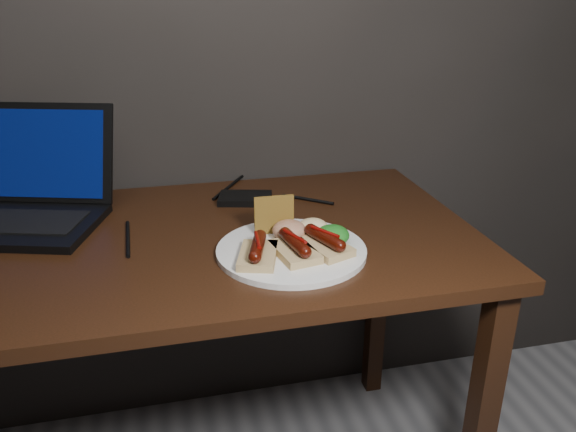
# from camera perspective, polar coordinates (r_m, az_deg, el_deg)

# --- Properties ---
(desk) EXTENTS (1.40, 0.70, 0.75)m
(desk) POSITION_cam_1_polar(r_m,az_deg,el_deg) (1.28, -12.90, -5.97)
(desk) COLOR #35190D
(desk) RESTS_ON ground
(laptop) EXTENTS (0.49, 0.43, 0.25)m
(laptop) POSITION_cam_1_polar(r_m,az_deg,el_deg) (1.44, -26.10, 1.80)
(laptop) COLOR black
(laptop) RESTS_ON desk
(hard_drive) EXTENTS (0.15, 0.11, 0.02)m
(hard_drive) POSITION_cam_1_polar(r_m,az_deg,el_deg) (1.42, -4.37, 1.80)
(hard_drive) COLOR black
(hard_drive) RESTS_ON desk
(desk_cables) EXTENTS (0.94, 0.47, 0.01)m
(desk_cables) POSITION_cam_1_polar(r_m,az_deg,el_deg) (1.37, -13.54, 0.20)
(desk_cables) COLOR black
(desk_cables) RESTS_ON desk
(plate) EXTENTS (0.39, 0.39, 0.01)m
(plate) POSITION_cam_1_polar(r_m,az_deg,el_deg) (1.14, 0.34, -3.52)
(plate) COLOR white
(plate) RESTS_ON desk
(bread_sausage_left) EXTENTS (0.10, 0.13, 0.04)m
(bread_sausage_left) POSITION_cam_1_polar(r_m,az_deg,el_deg) (1.09, -3.09, -3.61)
(bread_sausage_left) COLOR #D3B77C
(bread_sausage_left) RESTS_ON plate
(bread_sausage_center) EXTENTS (0.09, 0.13, 0.04)m
(bread_sausage_center) POSITION_cam_1_polar(r_m,az_deg,el_deg) (1.10, 0.69, -3.22)
(bread_sausage_center) COLOR #D3B77C
(bread_sausage_center) RESTS_ON plate
(bread_sausage_right) EXTENTS (0.11, 0.13, 0.04)m
(bread_sausage_right) POSITION_cam_1_polar(r_m,az_deg,el_deg) (1.13, 3.74, -2.72)
(bread_sausage_right) COLOR #D3B77C
(bread_sausage_right) RESTS_ON plate
(crispbread) EXTENTS (0.08, 0.01, 0.08)m
(crispbread) POSITION_cam_1_polar(r_m,az_deg,el_deg) (1.19, -1.42, 0.12)
(crispbread) COLOR olive
(crispbread) RESTS_ON plate
(salad_greens) EXTENTS (0.07, 0.07, 0.04)m
(salad_greens) POSITION_cam_1_polar(r_m,az_deg,el_deg) (1.16, 4.54, -1.93)
(salad_greens) COLOR #115816
(salad_greens) RESTS_ON plate
(salsa_mound) EXTENTS (0.07, 0.07, 0.04)m
(salsa_mound) POSITION_cam_1_polar(r_m,az_deg,el_deg) (1.17, 0.13, -1.44)
(salsa_mound) COLOR maroon
(salsa_mound) RESTS_ON plate
(coleslaw_mound) EXTENTS (0.06, 0.06, 0.04)m
(coleslaw_mound) POSITION_cam_1_polar(r_m,az_deg,el_deg) (1.19, 2.54, -1.13)
(coleslaw_mound) COLOR white
(coleslaw_mound) RESTS_ON plate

